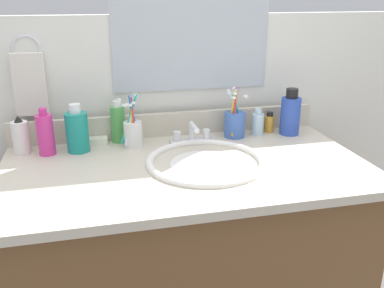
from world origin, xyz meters
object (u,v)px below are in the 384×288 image
Objects in this scene: cup_white_ceramic at (133,132)px; bottle_mouthwash_teal at (77,131)px; bottle_soap_pink at (45,134)px; bottle_lotion_white at (21,137)px; bottle_gel_clear at (258,123)px; bottle_shampoo_blue at (290,114)px; hand_towel at (30,84)px; bottle_oil_amber at (269,123)px; soap_bar at (99,140)px; faucet at (192,136)px; bottle_toner_green at (118,123)px; cup_blue_plastic at (235,123)px.

bottle_mouthwash_teal is at bearing -179.11° from cup_white_ceramic.
bottle_lotion_white is at bearing 159.74° from bottle_soap_pink.
bottle_gel_clear is 0.57× the size of bottle_shampoo_blue.
hand_towel is 1.64× the size of bottle_lotion_white.
hand_towel is 1.30× the size of bottle_mouthwash_teal.
soap_bar is (-0.67, 0.01, -0.02)m from bottle_oil_amber.
bottle_shampoo_blue is at bearing -1.04° from bottle_lotion_white.
bottle_mouthwash_teal is (0.15, -0.12, -0.15)m from hand_towel.
cup_white_ceramic is (0.38, -0.02, -0.00)m from bottle_lotion_white.
bottle_oil_amber is (-0.07, 0.04, -0.04)m from bottle_shampoo_blue.
bottle_toner_green reaches higher than faucet.
cup_white_ceramic is at bearing 175.15° from faucet.
faucet is 0.18m from cup_blue_plastic.
bottle_toner_green is 1.93× the size of bottle_oil_amber.
hand_towel is 2.14× the size of bottle_gel_clear.
cup_blue_plastic reaches higher than bottle_toner_green.
bottle_oil_amber is (0.33, 0.07, 0.01)m from faucet.
bottle_oil_amber is at bearing 3.88° from bottle_mouthwash_teal.
bottle_oil_amber is (0.74, 0.05, -0.04)m from bottle_mouthwash_teal.
bottle_gel_clear is at bearing -159.18° from bottle_oil_amber.
cup_white_ceramic is (-0.49, -0.02, 0.01)m from bottle_gel_clear.
faucet is 0.41m from bottle_mouthwash_teal.
bottle_oil_amber is (0.59, -0.02, -0.04)m from bottle_toner_green.
cup_blue_plastic is (0.69, 0.03, -0.02)m from bottle_soap_pink.
bottle_soap_pink is 0.30m from cup_white_ceramic.
cup_blue_plastic is 3.02× the size of soap_bar.
bottle_toner_green is 0.54m from bottle_gel_clear.
bottle_oil_amber is at bearing 20.82° from bottle_gel_clear.
bottle_gel_clear is (0.53, -0.04, -0.03)m from bottle_toner_green.
bottle_lotion_white is (-0.09, 0.03, -0.01)m from bottle_soap_pink.
bottle_soap_pink is 0.20m from soap_bar.
bottle_shampoo_blue is 0.94× the size of cup_blue_plastic.
bottle_shampoo_blue is 2.24× the size of bottle_oil_amber.
bottle_lotion_white is 0.93m from bottle_oil_amber.
bottle_gel_clear is at bearing 3.28° from cup_blue_plastic.
bottle_mouthwash_teal is 2.64× the size of soap_bar.
faucet reaches higher than soap_bar.
cup_blue_plastic is at bearing 175.88° from bottle_shampoo_blue.
bottle_soap_pink is at bearing -176.03° from bottle_mouthwash_teal.
soap_bar is (0.17, 0.07, -0.06)m from bottle_soap_pink.
bottle_shampoo_blue is 0.61m from cup_white_ceramic.
bottle_oil_amber is at bearing 146.68° from bottle_shampoo_blue.
bottle_shampoo_blue reaches higher than soap_bar.
bottle_oil_amber is (0.06, 0.02, -0.01)m from bottle_gel_clear.
cup_blue_plastic is (-0.16, -0.03, 0.02)m from bottle_oil_amber.
bottle_mouthwash_teal reaches higher than bottle_toner_green.
hand_towel is 1.14× the size of cup_white_ceramic.
bottle_soap_pink is 0.90× the size of bottle_shampoo_blue.
bottle_toner_green is at bearing -9.95° from hand_towel.
bottle_oil_amber reaches higher than soap_bar.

